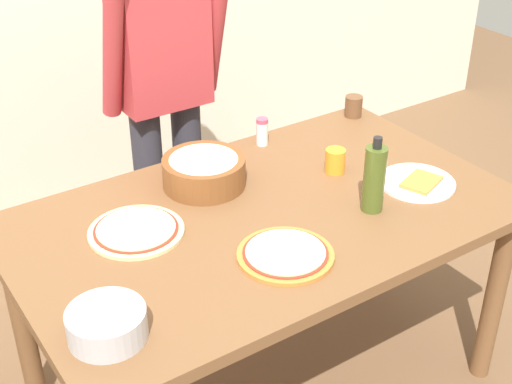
# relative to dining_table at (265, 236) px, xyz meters

# --- Properties ---
(ground) EXTENTS (8.00, 8.00, 0.00)m
(ground) POSITION_rel_dining_table_xyz_m (0.00, 0.00, -0.67)
(ground) COLOR brown
(dining_table) EXTENTS (1.60, 0.96, 0.76)m
(dining_table) POSITION_rel_dining_table_xyz_m (0.00, 0.00, 0.00)
(dining_table) COLOR brown
(dining_table) RESTS_ON ground
(person_cook) EXTENTS (0.49, 0.25, 1.62)m
(person_cook) POSITION_rel_dining_table_xyz_m (0.04, 0.76, 0.27)
(person_cook) COLOR #2D2D38
(person_cook) RESTS_ON ground
(pizza_raw_on_board) EXTENTS (0.29, 0.29, 0.02)m
(pizza_raw_on_board) POSITION_rel_dining_table_xyz_m (-0.39, 0.12, 0.10)
(pizza_raw_on_board) COLOR beige
(pizza_raw_on_board) RESTS_ON dining_table
(pizza_cooked_on_tray) EXTENTS (0.28, 0.28, 0.02)m
(pizza_cooked_on_tray) POSITION_rel_dining_table_xyz_m (-0.09, -0.23, 0.10)
(pizza_cooked_on_tray) COLOR #C67A33
(pizza_cooked_on_tray) RESTS_ON dining_table
(plate_with_slice) EXTENTS (0.26, 0.26, 0.02)m
(plate_with_slice) POSITION_rel_dining_table_xyz_m (0.53, -0.14, 0.10)
(plate_with_slice) COLOR white
(plate_with_slice) RESTS_ON dining_table
(popcorn_bowl) EXTENTS (0.28, 0.28, 0.11)m
(popcorn_bowl) POSITION_rel_dining_table_xyz_m (-0.07, 0.26, 0.15)
(popcorn_bowl) COLOR brown
(popcorn_bowl) RESTS_ON dining_table
(mixing_bowl_steel) EXTENTS (0.20, 0.20, 0.08)m
(mixing_bowl_steel) POSITION_rel_dining_table_xyz_m (-0.65, -0.26, 0.13)
(mixing_bowl_steel) COLOR #B7B7BC
(mixing_bowl_steel) RESTS_ON dining_table
(olive_oil_bottle) EXTENTS (0.07, 0.07, 0.26)m
(olive_oil_bottle) POSITION_rel_dining_table_xyz_m (0.30, -0.18, 0.20)
(olive_oil_bottle) COLOR #47561E
(olive_oil_bottle) RESTS_ON dining_table
(cup_orange) EXTENTS (0.07, 0.07, 0.08)m
(cup_orange) POSITION_rel_dining_table_xyz_m (0.36, 0.08, 0.13)
(cup_orange) COLOR orange
(cup_orange) RESTS_ON dining_table
(cup_small_brown) EXTENTS (0.07, 0.07, 0.08)m
(cup_small_brown) POSITION_rel_dining_table_xyz_m (0.71, 0.40, 0.13)
(cup_small_brown) COLOR brown
(cup_small_brown) RESTS_ON dining_table
(salt_shaker) EXTENTS (0.04, 0.04, 0.11)m
(salt_shaker) POSITION_rel_dining_table_xyz_m (0.26, 0.40, 0.14)
(salt_shaker) COLOR white
(salt_shaker) RESTS_ON dining_table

